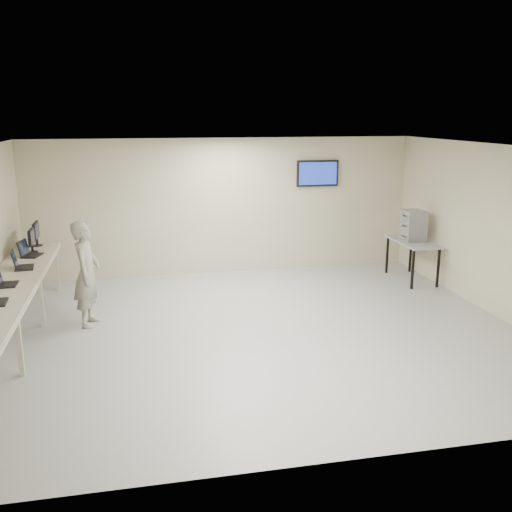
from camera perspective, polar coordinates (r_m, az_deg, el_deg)
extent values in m
cube|color=#989996|center=(8.92, 0.26, -7.50)|extent=(8.00, 7.00, 0.01)
cube|color=silver|center=(8.30, 0.29, 10.78)|extent=(8.00, 7.00, 0.01)
cube|color=beige|center=(11.89, -3.26, 4.97)|extent=(8.00, 0.01, 2.80)
cube|color=beige|center=(5.27, 8.29, -6.98)|extent=(8.00, 0.01, 2.80)
cube|color=beige|center=(10.10, 23.07, 2.23)|extent=(0.01, 7.00, 2.80)
cube|color=black|center=(12.23, 6.11, 8.25)|extent=(0.15, 0.04, 0.15)
cube|color=black|center=(12.20, 6.17, 8.23)|extent=(0.90, 0.06, 0.55)
cube|color=navy|center=(12.16, 6.22, 8.21)|extent=(0.82, 0.01, 0.47)
cube|color=beige|center=(8.66, -23.76, -3.23)|extent=(0.75, 6.00, 0.04)
cube|color=beige|center=(8.60, -21.30, -3.33)|extent=(0.02, 6.00, 0.06)
cube|color=beige|center=(7.91, -22.59, -8.18)|extent=(0.06, 0.06, 0.86)
cube|color=beige|center=(9.69, -24.19, -4.29)|extent=(0.06, 0.06, 0.86)
cube|color=beige|center=(9.58, -20.68, -4.16)|extent=(0.06, 0.06, 0.86)
cube|color=beige|center=(11.53, -22.22, -1.29)|extent=(0.06, 0.06, 0.86)
cube|color=beige|center=(11.43, -19.27, -1.15)|extent=(0.06, 0.06, 0.86)
cube|color=black|center=(8.86, -23.55, -2.64)|extent=(0.25, 0.34, 0.02)
cube|color=black|center=(9.72, -22.15, -1.08)|extent=(0.32, 0.41, 0.02)
cube|color=black|center=(9.71, -23.02, -0.27)|extent=(0.11, 0.36, 0.27)
cube|color=black|center=(9.71, -22.93, -0.27)|extent=(0.09, 0.32, 0.23)
cube|color=black|center=(10.49, -21.48, 0.05)|extent=(0.35, 0.42, 0.02)
cube|color=black|center=(10.48, -22.25, 0.77)|extent=(0.15, 0.35, 0.26)
cube|color=black|center=(10.48, -22.17, 0.78)|extent=(0.12, 0.31, 0.22)
cylinder|color=black|center=(10.79, -21.43, 0.40)|extent=(0.19, 0.19, 0.01)
cube|color=black|center=(10.77, -21.47, 0.82)|extent=(0.04, 0.03, 0.15)
cube|color=black|center=(10.74, -21.56, 1.78)|extent=(0.05, 0.42, 0.28)
cube|color=black|center=(10.73, -21.42, 1.79)|extent=(0.00, 0.38, 0.24)
cylinder|color=black|center=(11.27, -21.03, 0.99)|extent=(0.20, 0.20, 0.01)
cube|color=black|center=(11.25, -21.07, 1.42)|extent=(0.04, 0.03, 0.16)
cube|color=black|center=(11.21, -21.16, 2.40)|extent=(0.05, 0.44, 0.30)
cube|color=black|center=(11.21, -21.02, 2.41)|extent=(0.00, 0.40, 0.25)
imported|color=gray|center=(9.30, -16.56, -1.70)|extent=(0.50, 0.67, 1.68)
cube|color=gray|center=(11.79, 15.42, 1.40)|extent=(0.63, 1.35, 0.04)
cube|color=black|center=(11.27, 15.40, -1.30)|extent=(0.04, 0.04, 0.77)
cube|color=black|center=(12.27, 12.99, 0.09)|extent=(0.04, 0.04, 0.77)
cube|color=black|center=(11.52, 17.76, -1.14)|extent=(0.04, 0.04, 0.77)
cube|color=black|center=(12.50, 15.20, 0.21)|extent=(0.04, 0.04, 0.77)
cube|color=gray|center=(11.76, 15.38, 1.97)|extent=(0.39, 0.43, 0.20)
cube|color=gray|center=(11.72, 15.44, 2.94)|extent=(0.39, 0.43, 0.20)
cube|color=gray|center=(11.68, 15.51, 3.93)|extent=(0.39, 0.43, 0.20)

